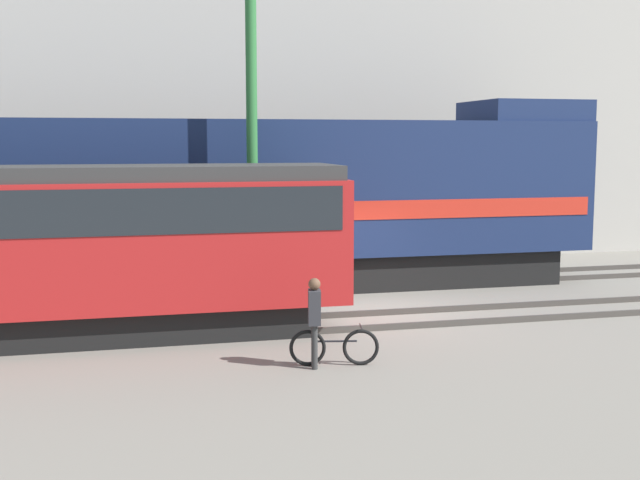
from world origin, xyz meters
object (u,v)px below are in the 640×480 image
(freight_locomotive, at_px, (209,203))
(streetcar, at_px, (47,242))
(bicycle, at_px, (334,347))
(utility_pole_center, at_px, (252,105))
(person, at_px, (314,314))

(freight_locomotive, relative_size, streetcar, 1.78)
(bicycle, distance_m, utility_pole_center, 7.15)
(bicycle, height_order, person, person)
(streetcar, xyz_separation_m, utility_pole_center, (4.57, 2.34, 2.88))
(utility_pole_center, bearing_deg, streetcar, -152.93)
(freight_locomotive, relative_size, bicycle, 13.31)
(freight_locomotive, distance_m, bicycle, 8.18)
(person, bearing_deg, streetcar, 146.49)
(utility_pole_center, bearing_deg, bicycle, -83.50)
(streetcar, xyz_separation_m, person, (4.80, -3.18, -1.05))
(freight_locomotive, relative_size, utility_pole_center, 2.20)
(person, distance_m, utility_pole_center, 6.78)
(person, height_order, utility_pole_center, utility_pole_center)
(streetcar, distance_m, bicycle, 6.29)
(bicycle, bearing_deg, freight_locomotive, 100.39)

